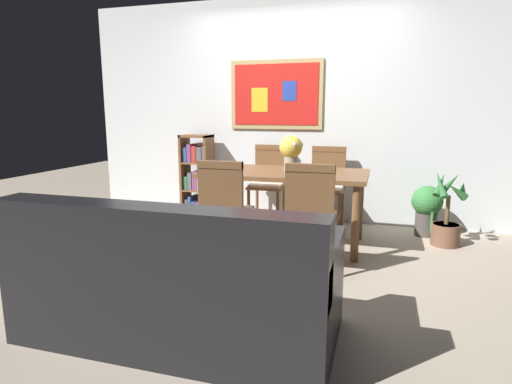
{
  "coord_description": "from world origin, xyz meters",
  "views": [
    {
      "loc": [
        1.02,
        -3.56,
        1.3
      ],
      "look_at": [
        0.05,
        -0.32,
        0.65
      ],
      "focal_mm": 29.55,
      "sensor_mm": 36.0,
      "label": 1
    }
  ],
  "objects_px": {
    "dining_chair_far_right": "(327,180)",
    "potted_palm": "(447,219)",
    "dining_chair_far_left": "(269,177)",
    "flower_vase": "(291,150)",
    "leather_couch": "(177,286)",
    "bookshelf": "(197,176)",
    "dining_chair_near_right": "(311,209)",
    "tv_remote": "(308,171)",
    "dining_chair_near_left": "(225,204)",
    "potted_ivy": "(427,207)",
    "dining_table": "(285,181)"
  },
  "relations": [
    {
      "from": "dining_table",
      "to": "flower_vase",
      "type": "height_order",
      "value": "flower_vase"
    },
    {
      "from": "dining_chair_near_right",
      "to": "potted_palm",
      "type": "relative_size",
      "value": 1.23
    },
    {
      "from": "dining_chair_near_left",
      "to": "dining_chair_near_right",
      "type": "bearing_deg",
      "value": 1.47
    },
    {
      "from": "dining_chair_far_left",
      "to": "flower_vase",
      "type": "relative_size",
      "value": 2.59
    },
    {
      "from": "dining_chair_near_left",
      "to": "dining_chair_near_right",
      "type": "xyz_separation_m",
      "value": [
        0.72,
        0.02,
        0.0
      ]
    },
    {
      "from": "dining_table",
      "to": "potted_palm",
      "type": "distance_m",
      "value": 1.62
    },
    {
      "from": "tv_remote",
      "to": "potted_palm",
      "type": "bearing_deg",
      "value": 16.48
    },
    {
      "from": "leather_couch",
      "to": "tv_remote",
      "type": "height_order",
      "value": "leather_couch"
    },
    {
      "from": "dining_chair_near_left",
      "to": "dining_chair_near_right",
      "type": "relative_size",
      "value": 1.0
    },
    {
      "from": "leather_couch",
      "to": "dining_chair_far_left",
      "type": "bearing_deg",
      "value": 93.67
    },
    {
      "from": "dining_chair_near_left",
      "to": "potted_palm",
      "type": "distance_m",
      "value": 2.21
    },
    {
      "from": "flower_vase",
      "to": "dining_chair_far_right",
      "type": "bearing_deg",
      "value": 71.28
    },
    {
      "from": "dining_chair_far_left",
      "to": "flower_vase",
      "type": "xyz_separation_m",
      "value": [
        0.43,
        -0.8,
        0.4
      ]
    },
    {
      "from": "potted_palm",
      "to": "flower_vase",
      "type": "xyz_separation_m",
      "value": [
        -1.47,
        -0.41,
        0.67
      ]
    },
    {
      "from": "tv_remote",
      "to": "dining_chair_far_left",
      "type": "bearing_deg",
      "value": 127.64
    },
    {
      "from": "dining_table",
      "to": "dining_chair_near_right",
      "type": "xyz_separation_m",
      "value": [
        0.38,
        -0.74,
        -0.1
      ]
    },
    {
      "from": "dining_table",
      "to": "bookshelf",
      "type": "bearing_deg",
      "value": 149.26
    },
    {
      "from": "dining_chair_near_left",
      "to": "potted_palm",
      "type": "bearing_deg",
      "value": 31.18
    },
    {
      "from": "dining_table",
      "to": "tv_remote",
      "type": "relative_size",
      "value": 10.55
    },
    {
      "from": "dining_table",
      "to": "leather_couch",
      "type": "distance_m",
      "value": 1.96
    },
    {
      "from": "potted_ivy",
      "to": "flower_vase",
      "type": "xyz_separation_m",
      "value": [
        -1.32,
        -0.71,
        0.63
      ]
    },
    {
      "from": "dining_chair_far_left",
      "to": "potted_palm",
      "type": "xyz_separation_m",
      "value": [
        1.9,
        -0.38,
        -0.27
      ]
    },
    {
      "from": "dining_chair_far_left",
      "to": "potted_palm",
      "type": "relative_size",
      "value": 1.23
    },
    {
      "from": "leather_couch",
      "to": "potted_palm",
      "type": "bearing_deg",
      "value": 53.11
    },
    {
      "from": "leather_couch",
      "to": "bookshelf",
      "type": "xyz_separation_m",
      "value": [
        -1.09,
        2.69,
        0.19
      ]
    },
    {
      "from": "dining_chair_near_right",
      "to": "dining_chair_far_left",
      "type": "relative_size",
      "value": 1.0
    },
    {
      "from": "dining_chair_near_left",
      "to": "leather_couch",
      "type": "bearing_deg",
      "value": -82.89
    },
    {
      "from": "dining_chair_far_left",
      "to": "potted_palm",
      "type": "distance_m",
      "value": 1.96
    },
    {
      "from": "potted_ivy",
      "to": "flower_vase",
      "type": "height_order",
      "value": "flower_vase"
    },
    {
      "from": "dining_chair_far_left",
      "to": "tv_remote",
      "type": "xyz_separation_m",
      "value": [
        0.59,
        -0.77,
        0.2
      ]
    },
    {
      "from": "dining_chair_far_right",
      "to": "dining_chair_far_left",
      "type": "height_order",
      "value": "same"
    },
    {
      "from": "dining_chair_far_left",
      "to": "dining_chair_far_right",
      "type": "bearing_deg",
      "value": -2.64
    },
    {
      "from": "bookshelf",
      "to": "potted_palm",
      "type": "relative_size",
      "value": 1.38
    },
    {
      "from": "dining_table",
      "to": "dining_chair_near_right",
      "type": "relative_size",
      "value": 1.73
    },
    {
      "from": "dining_chair_far_left",
      "to": "bookshelf",
      "type": "bearing_deg",
      "value": 179.94
    },
    {
      "from": "bookshelf",
      "to": "leather_couch",
      "type": "bearing_deg",
      "value": -67.96
    },
    {
      "from": "leather_couch",
      "to": "flower_vase",
      "type": "distance_m",
      "value": 2.01
    },
    {
      "from": "dining_chair_far_right",
      "to": "dining_chair_far_left",
      "type": "distance_m",
      "value": 0.69
    },
    {
      "from": "dining_chair_near_right",
      "to": "dining_chair_far_right",
      "type": "bearing_deg",
      "value": 92.37
    },
    {
      "from": "leather_couch",
      "to": "dining_chair_near_right",
      "type": "bearing_deg",
      "value": 64.15
    },
    {
      "from": "dining_chair_near_left",
      "to": "dining_chair_near_right",
      "type": "distance_m",
      "value": 0.72
    },
    {
      "from": "dining_table",
      "to": "dining_chair_near_right",
      "type": "distance_m",
      "value": 0.83
    },
    {
      "from": "dining_chair_near_right",
      "to": "potted_palm",
      "type": "height_order",
      "value": "dining_chair_near_right"
    },
    {
      "from": "bookshelf",
      "to": "tv_remote",
      "type": "height_order",
      "value": "bookshelf"
    },
    {
      "from": "dining_chair_near_left",
      "to": "potted_palm",
      "type": "relative_size",
      "value": 1.23
    },
    {
      "from": "flower_vase",
      "to": "tv_remote",
      "type": "xyz_separation_m",
      "value": [
        0.16,
        0.03,
        -0.2
      ]
    },
    {
      "from": "bookshelf",
      "to": "flower_vase",
      "type": "xyz_separation_m",
      "value": [
        1.35,
        -0.8,
        0.43
      ]
    },
    {
      "from": "dining_chair_far_right",
      "to": "potted_palm",
      "type": "xyz_separation_m",
      "value": [
        1.22,
        -0.35,
        -0.27
      ]
    },
    {
      "from": "leather_couch",
      "to": "dining_chair_near_left",
      "type": "bearing_deg",
      "value": 97.11
    },
    {
      "from": "dining_chair_near_left",
      "to": "dining_chair_far_right",
      "type": "distance_m",
      "value": 1.63
    }
  ]
}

